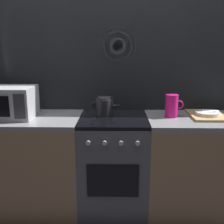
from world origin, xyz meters
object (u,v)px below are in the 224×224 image
at_px(microwave, 7,102).
at_px(kettle, 105,106).
at_px(dish_pile, 207,115).
at_px(stove_unit, 113,165).
at_px(pitcher, 172,106).

distance_m(microwave, kettle, 0.85).
height_order(kettle, dish_pile, kettle).
bearing_deg(dish_pile, kettle, 177.88).
distance_m(kettle, dish_pile, 0.92).
bearing_deg(stove_unit, kettle, 133.68).
distance_m(stove_unit, pitcher, 0.75).
xyz_separation_m(kettle, dish_pile, (0.91, -0.03, -0.06)).
bearing_deg(microwave, kettle, 6.22).
bearing_deg(microwave, dish_pile, 1.89).
relative_size(microwave, dish_pile, 1.15).
bearing_deg(dish_pile, pitcher, -177.85).
relative_size(stove_unit, pitcher, 4.50).
bearing_deg(dish_pile, stove_unit, -176.46).
bearing_deg(pitcher, stove_unit, -175.60).
relative_size(microwave, kettle, 1.62).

